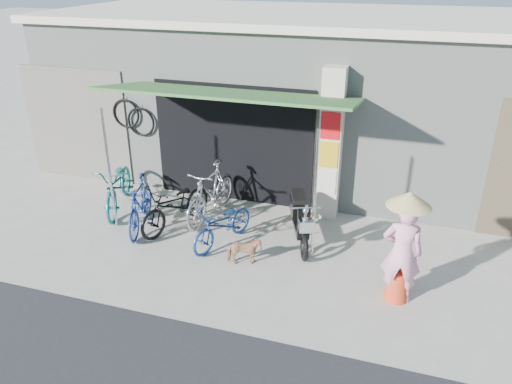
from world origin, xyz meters
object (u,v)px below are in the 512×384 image
(bike_silver, at_px, (211,192))
(street_dog, at_px, (244,251))
(bike_teal, at_px, (119,186))
(bike_black, at_px, (176,205))
(bike_navy, at_px, (223,225))
(nun, at_px, (402,248))
(bike_blue, at_px, (140,204))
(moped, at_px, (300,218))

(bike_silver, xyz_separation_m, street_dog, (1.17, -1.42, -0.31))
(bike_teal, relative_size, street_dog, 3.23)
(bike_black, xyz_separation_m, bike_navy, (1.08, -0.33, -0.07))
(street_dog, bearing_deg, bike_teal, 48.17)
(street_dog, height_order, nun, nun)
(bike_blue, xyz_separation_m, bike_black, (0.64, 0.24, -0.04))
(street_dog, xyz_separation_m, nun, (2.53, -0.18, 0.63))
(bike_blue, bearing_deg, bike_black, 4.74)
(bike_teal, distance_m, bike_blue, 1.05)
(bike_black, relative_size, nun, 0.98)
(bike_black, height_order, street_dog, bike_black)
(bike_teal, relative_size, bike_blue, 1.16)
(bike_silver, distance_m, nun, 4.05)
(bike_teal, height_order, moped, bike_teal)
(bike_blue, height_order, bike_navy, bike_blue)
(moped, bearing_deg, bike_black, 165.48)
(moped, bearing_deg, nun, -55.18)
(bike_navy, xyz_separation_m, moped, (1.28, 0.57, 0.06))
(bike_blue, distance_m, bike_silver, 1.39)
(bike_black, bearing_deg, street_dog, -8.28)
(bike_teal, xyz_separation_m, bike_blue, (0.84, -0.62, -0.01))
(bike_blue, distance_m, street_dog, 2.39)
(bike_teal, distance_m, moped, 3.85)
(bike_black, height_order, moped, moped)
(nun, bearing_deg, bike_teal, -15.13)
(bike_silver, relative_size, nun, 1.04)
(bike_black, distance_m, bike_silver, 0.76)
(bike_blue, relative_size, moped, 0.98)
(bike_black, distance_m, street_dog, 1.88)
(bike_black, bearing_deg, moped, 24.61)
(bike_teal, height_order, bike_blue, bike_teal)
(bike_black, xyz_separation_m, street_dog, (1.66, -0.85, -0.21))
(bike_navy, bearing_deg, street_dog, -22.25)
(nun, bearing_deg, street_dog, -5.23)
(bike_navy, bearing_deg, moped, 43.88)
(bike_silver, bearing_deg, nun, -16.81)
(bike_teal, distance_m, street_dog, 3.38)
(bike_navy, bearing_deg, bike_black, -176.67)
(bike_teal, xyz_separation_m, bike_navy, (2.57, -0.71, -0.11))
(bike_teal, bearing_deg, bike_black, -33.67)
(bike_black, bearing_deg, bike_silver, 68.16)
(bike_blue, relative_size, bike_silver, 0.90)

